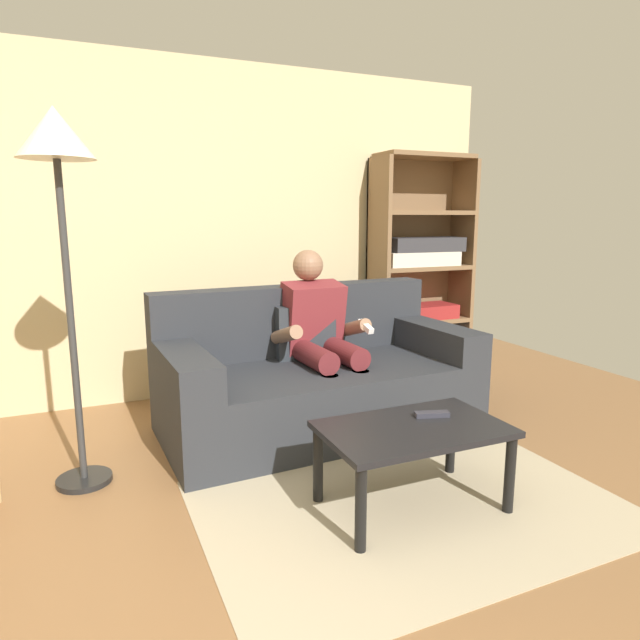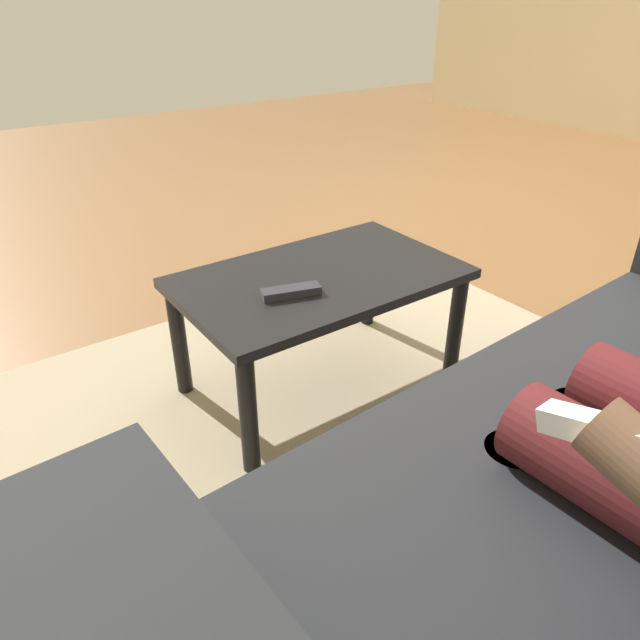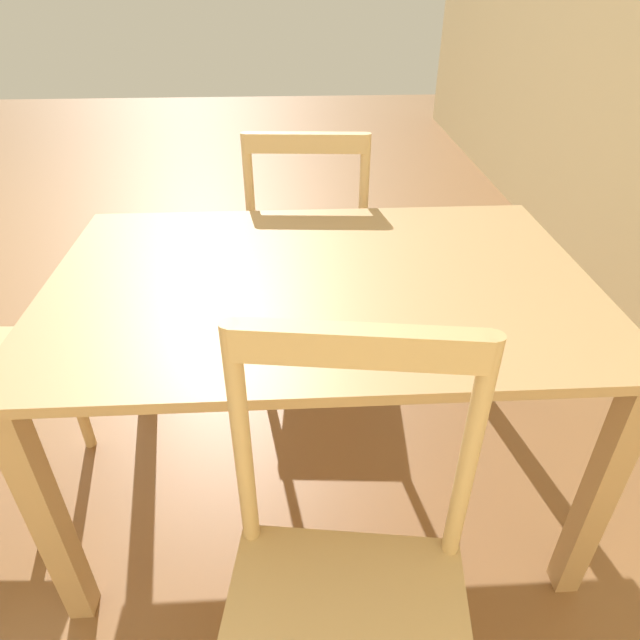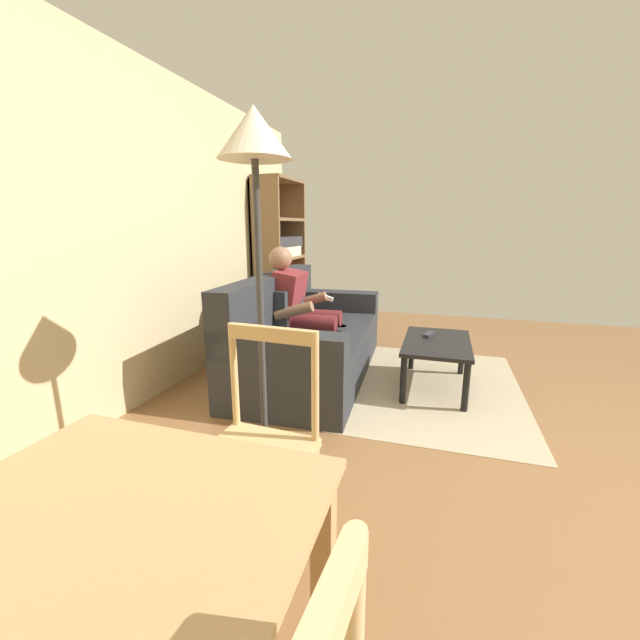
{
  "view_description": "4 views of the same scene",
  "coord_description": "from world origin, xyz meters",
  "px_view_note": "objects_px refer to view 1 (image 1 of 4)",
  "views": [
    {
      "loc": [
        -0.08,
        -1.2,
        1.38
      ],
      "look_at": [
        1.28,
        1.96,
        0.73
      ],
      "focal_mm": 30.76,
      "sensor_mm": 36.0,
      "label": 1
    },
    {
      "loc": [
        2.24,
        2.2,
        1.18
      ],
      "look_at": [
        1.29,
        0.87,
        0.25
      ],
      "focal_mm": 32.75,
      "sensor_mm": 36.0,
      "label": 2
    },
    {
      "loc": [
        -1.67,
        2.73,
        1.4
      ],
      "look_at": [
        -1.73,
        1.52,
        0.6
      ],
      "focal_mm": 30.98,
      "sensor_mm": 36.0,
      "label": 3
    },
    {
      "loc": [
        -1.99,
        0.86,
        1.34
      ],
      "look_at": [
        -0.23,
        1.41,
        0.9
      ],
      "focal_mm": 22.11,
      "sensor_mm": 36.0,
      "label": 4
    }
  ],
  "objects_px": {
    "tv_remote": "(432,414)",
    "bookshelf": "(419,286)",
    "person_lounging": "(321,336)",
    "couch": "(315,378)",
    "coffee_table": "(413,438)",
    "floor_lamp": "(58,170)"
  },
  "relations": [
    {
      "from": "couch",
      "to": "tv_remote",
      "type": "relative_size",
      "value": 12.12
    },
    {
      "from": "coffee_table",
      "to": "tv_remote",
      "type": "bearing_deg",
      "value": 24.79
    },
    {
      "from": "bookshelf",
      "to": "floor_lamp",
      "type": "xyz_separation_m",
      "value": [
        -2.76,
        -1.07,
        0.81
      ]
    },
    {
      "from": "couch",
      "to": "floor_lamp",
      "type": "relative_size",
      "value": 1.09
    },
    {
      "from": "person_lounging",
      "to": "coffee_table",
      "type": "distance_m",
      "value": 1.23
    },
    {
      "from": "tv_remote",
      "to": "bookshelf",
      "type": "height_order",
      "value": "bookshelf"
    },
    {
      "from": "couch",
      "to": "coffee_table",
      "type": "distance_m",
      "value": 1.16
    },
    {
      "from": "couch",
      "to": "tv_remote",
      "type": "height_order",
      "value": "couch"
    },
    {
      "from": "coffee_table",
      "to": "person_lounging",
      "type": "bearing_deg",
      "value": 87.9
    },
    {
      "from": "bookshelf",
      "to": "person_lounging",
      "type": "bearing_deg",
      "value": -149.21
    },
    {
      "from": "couch",
      "to": "floor_lamp",
      "type": "height_order",
      "value": "floor_lamp"
    },
    {
      "from": "person_lounging",
      "to": "coffee_table",
      "type": "bearing_deg",
      "value": -92.1
    },
    {
      "from": "coffee_table",
      "to": "tv_remote",
      "type": "relative_size",
      "value": 5.11
    },
    {
      "from": "couch",
      "to": "floor_lamp",
      "type": "xyz_separation_m",
      "value": [
        -1.44,
        -0.27,
        1.27
      ]
    },
    {
      "from": "floor_lamp",
      "to": "person_lounging",
      "type": "bearing_deg",
      "value": 11.93
    },
    {
      "from": "person_lounging",
      "to": "tv_remote",
      "type": "distance_m",
      "value": 1.16
    },
    {
      "from": "coffee_table",
      "to": "bookshelf",
      "type": "distance_m",
      "value": 2.4
    },
    {
      "from": "person_lounging",
      "to": "tv_remote",
      "type": "height_order",
      "value": "person_lounging"
    },
    {
      "from": "person_lounging",
      "to": "bookshelf",
      "type": "relative_size",
      "value": 0.61
    },
    {
      "from": "tv_remote",
      "to": "bookshelf",
      "type": "xyz_separation_m",
      "value": [
        1.16,
        1.89,
        0.36
      ]
    },
    {
      "from": "tv_remote",
      "to": "coffee_table",
      "type": "bearing_deg",
      "value": 131.58
    },
    {
      "from": "person_lounging",
      "to": "floor_lamp",
      "type": "xyz_separation_m",
      "value": [
        -1.5,
        -0.32,
        1.0
      ]
    }
  ]
}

